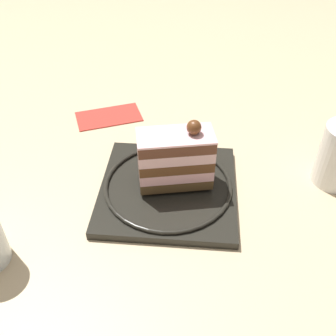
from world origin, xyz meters
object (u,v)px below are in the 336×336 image
dessert_plate (168,188)px  cake_slice (176,158)px  fork (169,147)px  folded_napkin (109,116)px

dessert_plate → cake_slice: cake_slice is taller
fork → folded_napkin: size_ratio=0.90×
dessert_plate → folded_napkin: (-0.19, -0.14, -0.01)m
fork → cake_slice: bearing=14.6°
cake_slice → fork: 0.09m
cake_slice → fork: (-0.08, -0.02, -0.04)m
cake_slice → fork: size_ratio=1.07×
cake_slice → folded_napkin: bearing=-140.6°
dessert_plate → fork: fork is taller
cake_slice → folded_napkin: 0.25m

